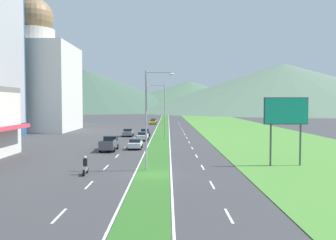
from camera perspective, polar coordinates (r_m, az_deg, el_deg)
name	(u,v)px	position (r m, az deg, el deg)	size (l,w,h in m)	color
ground_plane	(153,175)	(33.59, -2.45, -8.90)	(600.00, 600.00, 0.00)	#38383A
grass_median	(163,129)	(93.13, -0.84, -1.44)	(3.20, 240.00, 0.06)	#2D6023
grass_verge_right	(241,129)	(95.06, 11.67, -1.42)	(24.00, 240.00, 0.06)	#477F33
lane_dash_left_1	(59,216)	(22.91, -17.11, -14.54)	(0.16, 2.80, 0.01)	silver
lane_dash_left_2	(89,185)	(30.42, -12.58, -10.18)	(0.16, 2.80, 0.01)	silver
lane_dash_left_3	(106,167)	(38.13, -9.92, -7.53)	(0.16, 2.80, 0.01)	silver
lane_dash_left_4	(117,156)	(45.96, -8.18, -5.77)	(0.16, 2.80, 0.01)	silver
lane_dash_left_5	(125,148)	(53.84, -6.96, -4.52)	(0.16, 2.80, 0.01)	silver
lane_dash_left_6	(131,142)	(61.77, -6.05, -3.59)	(0.16, 2.80, 0.01)	silver
lane_dash_left_7	(135,138)	(69.71, -5.35, -2.87)	(0.16, 2.80, 0.01)	silver
lane_dash_left_8	(138,134)	(77.68, -4.79, -2.30)	(0.16, 2.80, 0.01)	silver
lane_dash_left_9	(141,131)	(85.65, -4.34, -1.83)	(0.16, 2.80, 0.01)	silver
lane_dash_left_10	(144,129)	(93.64, -3.96, -1.44)	(0.16, 2.80, 0.01)	silver
lane_dash_left_11	(146,127)	(101.63, -3.65, -1.12)	(0.16, 2.80, 0.01)	silver
lane_dash_left_12	(147,125)	(109.63, -3.38, -0.84)	(0.16, 2.80, 0.01)	silver
lane_dash_left_13	(149,124)	(117.63, -3.14, -0.60)	(0.16, 2.80, 0.01)	silver
lane_dash_left_14	(150,122)	(125.63, -2.94, -0.39)	(0.16, 2.80, 0.01)	silver
lane_dash_right_1	(229,216)	(22.26, 9.83, -14.97)	(0.16, 2.80, 0.01)	silver
lane_dash_right_2	(212,185)	(29.93, 7.18, -10.35)	(0.16, 2.80, 0.01)	silver
lane_dash_right_3	(203,167)	(37.75, 5.65, -7.61)	(0.16, 2.80, 0.01)	silver
lane_dash_right_4	(197,156)	(45.64, 4.67, -5.81)	(0.16, 2.80, 0.01)	silver
lane_dash_right_5	(192,148)	(53.57, 3.97, -4.54)	(0.16, 2.80, 0.01)	silver
lane_dash_right_6	(189,142)	(61.53, 3.46, -3.60)	(0.16, 2.80, 0.01)	silver
lane_dash_right_7	(187,138)	(69.50, 3.07, -2.88)	(0.16, 2.80, 0.01)	silver
lane_dash_right_8	(185,134)	(77.49, 2.75, -2.30)	(0.16, 2.80, 0.01)	silver
lane_dash_right_9	(183,131)	(85.48, 2.50, -1.83)	(0.16, 2.80, 0.01)	silver
lane_dash_right_10	(182,129)	(93.48, 2.29, -1.45)	(0.16, 2.80, 0.01)	silver
lane_dash_right_11	(181,127)	(101.48, 2.11, -1.12)	(0.16, 2.80, 0.01)	silver
lane_dash_right_12	(180,125)	(109.49, 1.96, -0.84)	(0.16, 2.80, 0.01)	silver
lane_dash_right_13	(179,124)	(117.50, 1.83, -0.60)	(0.16, 2.80, 0.01)	silver
lane_dash_right_14	(179,122)	(125.52, 1.72, -0.39)	(0.16, 2.80, 0.01)	silver
edge_line_median_left	(156,129)	(93.17, -1.92, -1.46)	(0.16, 240.00, 0.01)	silver
edge_line_median_right	(169,129)	(93.12, 0.23, -1.46)	(0.16, 240.00, 0.01)	silver
domed_building	(35,79)	(94.18, -20.67, 6.20)	(19.06, 19.06, 32.63)	silver
midrise_colored	(57,95)	(118.87, -17.46, 3.93)	(12.92, 12.92, 19.14)	silver
hill_far_left	(85,90)	(314.18, -13.17, 4.70)	(195.56, 195.56, 36.24)	#3D5647
hill_far_center	(190,96)	(324.43, 3.54, 3.87)	(184.83, 184.83, 26.84)	#47664C
hill_far_right	(283,88)	(290.84, 18.09, 4.97)	(235.38, 235.38, 37.92)	#516B56
street_lamp_near	(149,114)	(35.20, -3.03, 0.99)	(2.91, 0.28, 10.00)	#99999E
street_lamp_mid	(163,108)	(65.54, -0.81, 1.95)	(3.47, 0.29, 10.26)	#99999E
billboard_roadside	(286,115)	(39.83, 18.56, 0.84)	(4.77, 0.28, 7.40)	#4C4C51
car_0	(136,144)	(52.73, -5.24, -3.83)	(1.97, 4.21, 1.52)	silver
car_1	(154,121)	(121.48, -2.29, -0.12)	(2.00, 4.09, 1.55)	yellow
car_2	(145,133)	(72.16, -3.67, -2.03)	(1.90, 4.30, 1.63)	navy
car_3	(143,136)	(64.75, -4.05, -2.59)	(2.01, 4.72, 1.55)	silver
car_4	(128,132)	(72.95, -6.41, -2.00)	(2.04, 4.39, 1.60)	slate
car_5	(153,122)	(115.17, -2.37, -0.29)	(1.92, 4.79, 1.46)	yellow
pickup_truck_0	(110,144)	(51.47, -9.39, -3.77)	(2.18, 5.40, 2.00)	#515459
motorcycle_rider	(86,167)	(34.56, -13.13, -7.38)	(0.36, 2.00, 1.80)	black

